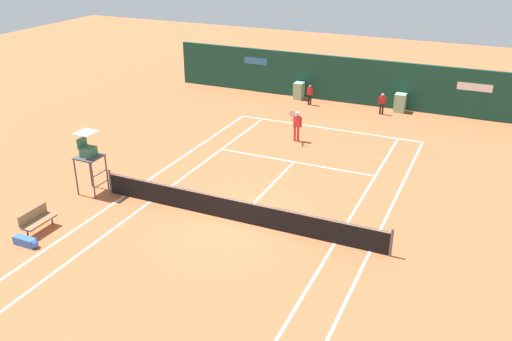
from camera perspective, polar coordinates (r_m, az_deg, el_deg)
ground_plane at (r=22.05m, az=-1.41°, el=-4.57°), size 80.00×80.00×0.01m
tennis_net at (r=21.36m, az=-2.09°, el=-4.06°), size 12.10×0.10×1.07m
sponsor_back_wall at (r=36.01m, az=10.08°, el=9.06°), size 25.00×1.02×2.94m
umpire_chair at (r=24.11m, az=-16.97°, el=1.66°), size 1.00×1.00×2.77m
player_bench at (r=22.26m, az=-21.77°, el=-4.70°), size 0.54×1.38×0.88m
equipment_bag at (r=21.59m, az=-22.65°, el=-6.85°), size 1.04×0.30×0.32m
player_on_baseline at (r=29.18m, az=4.23°, el=4.86°), size 0.52×0.80×1.85m
ball_kid_left_post at (r=34.32m, az=12.94°, el=6.91°), size 0.44×0.18×1.32m
ball_kid_centre_post at (r=35.45m, az=5.60°, el=7.96°), size 0.43×0.22×1.32m
tennis_ball_mid_court at (r=32.19m, az=0.35°, el=5.02°), size 0.07×0.07×0.07m
tennis_ball_near_service_line at (r=27.17m, az=8.42°, el=1.01°), size 0.07×0.07×0.07m
tennis_ball_by_sideline at (r=28.60m, az=12.57°, el=1.89°), size 0.07×0.07×0.07m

